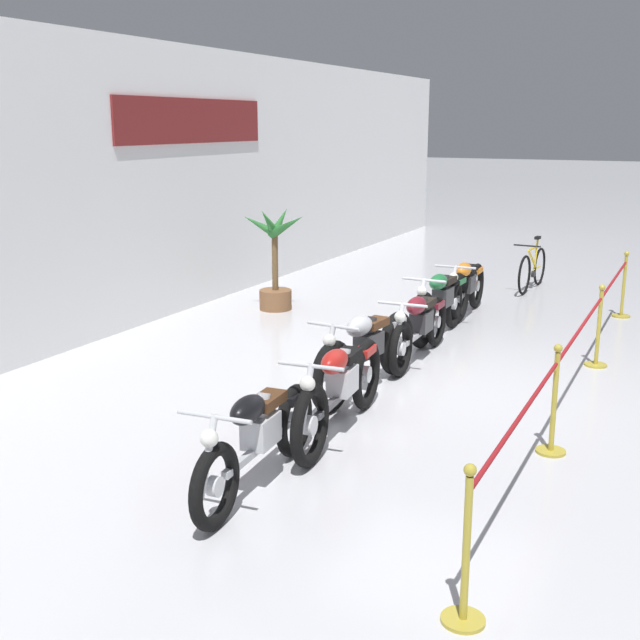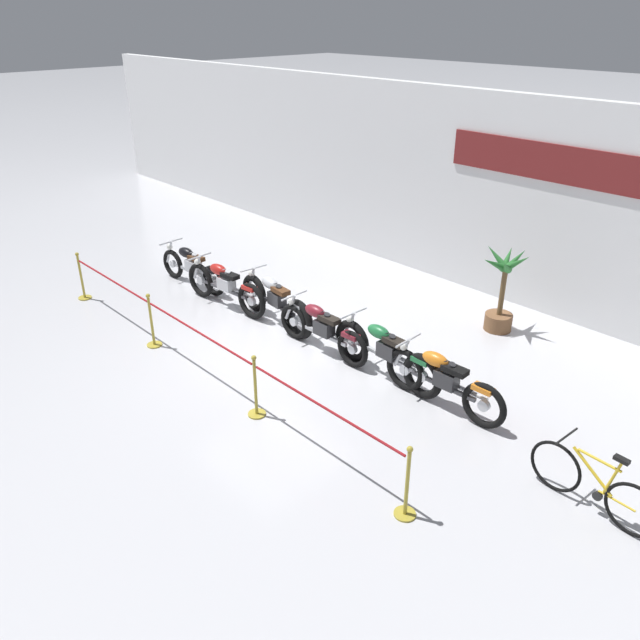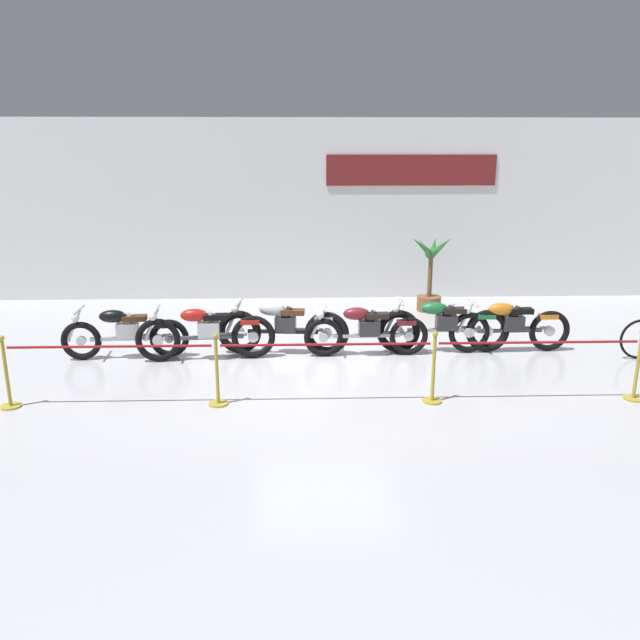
# 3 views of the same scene
# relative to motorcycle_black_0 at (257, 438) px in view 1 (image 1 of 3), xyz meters

# --- Properties ---
(ground_plane) EXTENTS (120.00, 120.00, 0.00)m
(ground_plane) POSITION_rel_motorcycle_black_0_xyz_m (3.43, -0.57, -0.46)
(ground_plane) COLOR silver
(back_wall) EXTENTS (28.00, 0.29, 4.20)m
(back_wall) POSITION_rel_motorcycle_black_0_xyz_m (3.44, 4.55, 1.65)
(back_wall) COLOR white
(back_wall) RESTS_ON ground
(motorcycle_black_0) EXTENTS (2.16, 0.62, 0.92)m
(motorcycle_black_0) POSITION_rel_motorcycle_black_0_xyz_m (0.00, 0.00, 0.00)
(motorcycle_black_0) COLOR black
(motorcycle_black_0) RESTS_ON ground
(motorcycle_red_1) EXTENTS (2.37, 0.62, 0.96)m
(motorcycle_red_1) POSITION_rel_motorcycle_black_0_xyz_m (1.40, -0.12, 0.02)
(motorcycle_red_1) COLOR black
(motorcycle_red_1) RESTS_ON ground
(motorcycle_silver_2) EXTENTS (2.33, 0.62, 0.97)m
(motorcycle_silver_2) POSITION_rel_motorcycle_black_0_xyz_m (2.71, 0.16, 0.02)
(motorcycle_silver_2) COLOR black
(motorcycle_silver_2) RESTS_ON ground
(motorcycle_maroon_3) EXTENTS (2.18, 0.62, 0.92)m
(motorcycle_maroon_3) POSITION_rel_motorcycle_black_0_xyz_m (4.17, 0.02, 0.01)
(motorcycle_maroon_3) COLOR black
(motorcycle_maroon_3) RESTS_ON ground
(motorcycle_green_4) EXTENTS (2.37, 0.62, 0.97)m
(motorcycle_green_4) POSITION_rel_motorcycle_black_0_xyz_m (5.55, 0.17, 0.02)
(motorcycle_green_4) COLOR black
(motorcycle_green_4) RESTS_ON ground
(motorcycle_orange_5) EXTENTS (2.20, 0.62, 0.95)m
(motorcycle_orange_5) POSITION_rel_motorcycle_black_0_xyz_m (6.74, 0.16, 0.02)
(motorcycle_orange_5) COLOR black
(motorcycle_orange_5) RESTS_ON ground
(bicycle) EXTENTS (1.73, 0.48, 0.96)m
(bicycle) POSITION_rel_motorcycle_black_0_xyz_m (9.39, -0.35, -0.07)
(bicycle) COLOR black
(bicycle) RESTS_ON ground
(potted_palm_left_of_row) EXTENTS (0.96, 0.99, 1.70)m
(potted_palm_left_of_row) POSITION_rel_motorcycle_black_0_xyz_m (5.90, 3.11, 0.32)
(potted_palm_left_of_row) COLOR brown
(potted_palm_left_of_row) RESTS_ON ground
(stanchion_far_left) EXTENTS (9.00, 0.28, 1.05)m
(stanchion_far_left) POSITION_rel_motorcycle_black_0_xyz_m (2.04, -2.08, 0.27)
(stanchion_far_left) COLOR gold
(stanchion_far_left) RESTS_ON ground
(stanchion_mid_left) EXTENTS (0.28, 0.28, 1.05)m
(stanchion_mid_left) POSITION_rel_motorcycle_black_0_xyz_m (1.85, -2.08, -0.10)
(stanchion_mid_left) COLOR gold
(stanchion_mid_left) RESTS_ON ground
(stanchion_mid_right) EXTENTS (0.28, 0.28, 1.05)m
(stanchion_mid_right) POSITION_rel_motorcycle_black_0_xyz_m (4.91, -2.08, -0.10)
(stanchion_mid_right) COLOR gold
(stanchion_mid_right) RESTS_ON ground
(stanchion_far_right) EXTENTS (0.28, 0.28, 1.05)m
(stanchion_far_right) POSITION_rel_motorcycle_black_0_xyz_m (7.86, -2.08, -0.10)
(stanchion_far_right) COLOR gold
(stanchion_far_right) RESTS_ON ground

